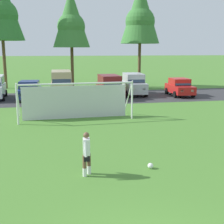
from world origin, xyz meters
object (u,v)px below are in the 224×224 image
player_striker_near (87,154)px  parked_car_slot_center_right (110,86)px  soccer_goal (76,100)px  parked_car_slot_far_right (180,87)px  parked_car_slot_center (61,83)px  parked_car_slot_right (134,84)px  parked_car_slot_center_left (29,90)px  soccer_ball (150,166)px

player_striker_near → parked_car_slot_center_right: 18.44m
soccer_goal → parked_car_slot_far_right: size_ratio=1.75×
soccer_goal → player_striker_near: bearing=-91.8°
soccer_goal → parked_car_slot_center: (-0.65, 9.97, 0.05)m
parked_car_slot_center_right → parked_car_slot_right: 3.19m
soccer_goal → parked_car_slot_center: soccer_goal is taller
player_striker_near → parked_car_slot_center_left: bearing=100.3°
soccer_goal → player_striker_near: size_ratio=4.57×
parked_car_slot_center → parked_car_slot_right: size_ratio=1.03×
player_striker_near → parked_car_slot_center_left: 18.58m
soccer_goal → parked_car_slot_far_right: (10.95, 8.56, -0.42)m
soccer_goal → parked_car_slot_center_left: size_ratio=1.75×
parked_car_slot_center_right → player_striker_near: bearing=-102.9°
parked_car_slot_center_left → player_striker_near: bearing=-79.7°
parked_car_slot_center → parked_car_slot_far_right: 11.70m
soccer_ball → parked_car_slot_center_left: parked_car_slot_center_left is taller
soccer_ball → soccer_goal: soccer_goal is taller
parked_car_slot_center_left → parked_car_slot_center_right: bearing=-2.4°
parked_car_slot_center_right → soccer_ball: bearing=-95.2°
parked_car_slot_center_left → parked_car_slot_right: 10.29m
parked_car_slot_center_right → parked_car_slot_far_right: 7.12m
parked_car_slot_far_right → parked_car_slot_right: bearing=161.2°
soccer_goal → parked_car_slot_center_right: 9.28m
soccer_goal → parked_car_slot_center_right: soccer_goal is taller
parked_car_slot_right → parked_car_slot_far_right: parked_car_slot_right is taller
parked_car_slot_center → parked_car_slot_far_right: parked_car_slot_center is taller
soccer_goal → parked_car_slot_center: size_ratio=1.56×
soccer_ball → soccer_goal: bearing=103.4°
parked_car_slot_center → soccer_goal: bearing=-86.3°
parked_car_slot_center_left → parked_car_slot_center: (2.96, 1.20, 0.47)m
soccer_ball → parked_car_slot_far_right: size_ratio=0.05×
soccer_ball → parked_car_slot_center_right: (1.61, 17.80, 1.00)m
player_striker_near → parked_car_slot_right: (6.89, 19.56, 0.29)m
parked_car_slot_center_right → parked_car_slot_far_right: parked_car_slot_center_right is taller
player_striker_near → parked_car_slot_right: parked_car_slot_right is taller
soccer_ball → player_striker_near: player_striker_near is taller
soccer_ball → parked_car_slot_center_right: bearing=84.8°
parked_car_slot_center_left → parked_car_slot_far_right: bearing=-0.8°
soccer_ball → soccer_goal: (-2.22, 9.34, 1.18)m
soccer_goal → parked_car_slot_center_right: (3.83, 8.46, -0.18)m
parked_car_slot_center → parked_car_slot_right: (7.25, 0.07, -0.23)m
parked_car_slot_center_right → soccer_goal: bearing=-114.4°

